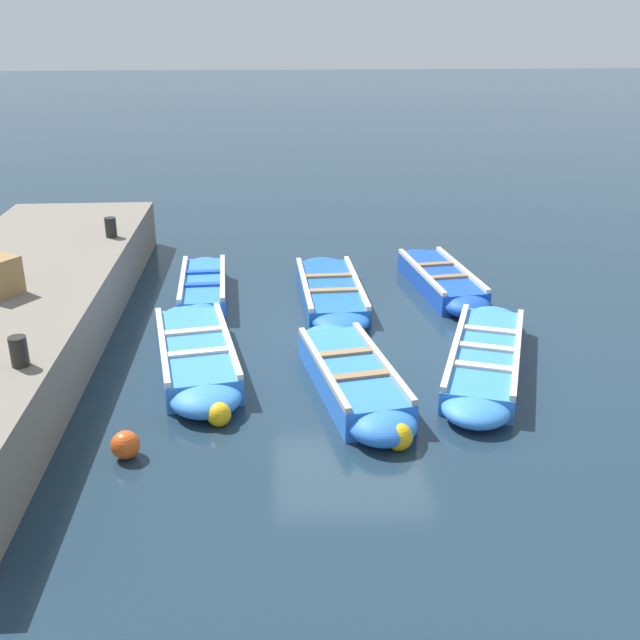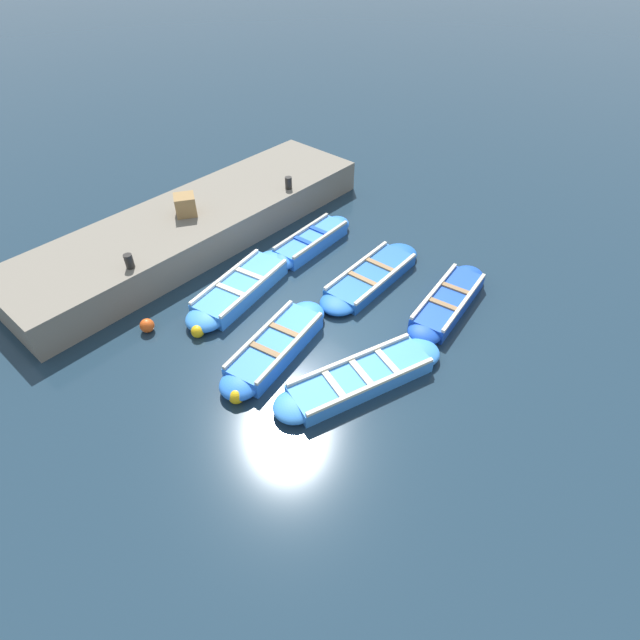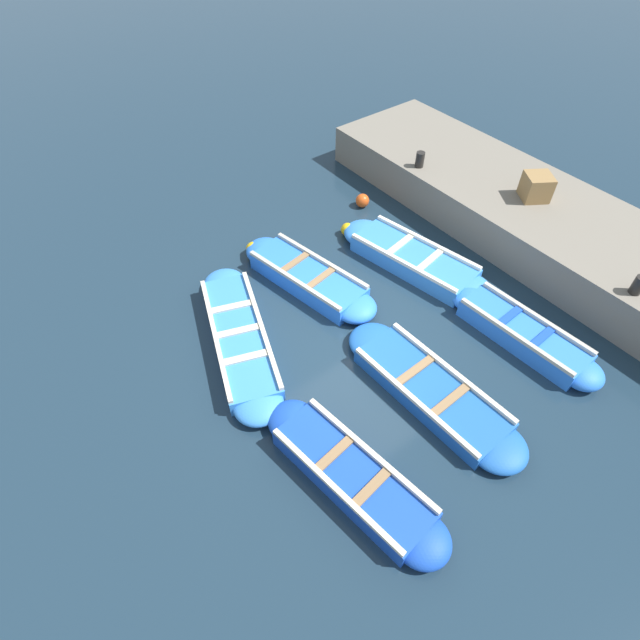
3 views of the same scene
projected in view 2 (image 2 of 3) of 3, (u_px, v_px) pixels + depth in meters
name	position (u px, v px, depth m)	size (l,w,h in m)	color
ground_plane	(335.00, 317.00, 11.74)	(120.00, 120.00, 0.00)	#1C303F
boat_bow_out	(448.00, 302.00, 11.86)	(1.19, 3.40, 0.41)	#1947B7
boat_tucked	(361.00, 378.00, 10.08)	(2.07, 3.90, 0.39)	#3884E0
boat_far_corner	(311.00, 241.00, 13.81)	(0.89, 3.12, 0.43)	blue
boat_mid_row	(241.00, 288.00, 12.26)	(1.52, 3.67, 0.43)	#3884E0
boat_alongside	(371.00, 277.00, 12.66)	(1.09, 3.66, 0.35)	#1E59AD
boat_inner_gap	(276.00, 347.00, 10.72)	(1.40, 3.42, 0.44)	blue
quay_wall	(196.00, 225.00, 13.97)	(2.83, 10.61, 0.91)	slate
bollard_north	(129.00, 261.00, 11.55)	(0.20, 0.20, 0.35)	black
bollard_mid_north	(289.00, 183.00, 14.50)	(0.20, 0.20, 0.35)	black
wooden_crate	(185.00, 205.00, 13.34)	(0.54, 0.54, 0.54)	olive
buoy_orange_near	(147.00, 326.00, 11.26)	(0.32, 0.32, 0.32)	#E05119
buoy_yellow_far	(198.00, 331.00, 11.14)	(0.30, 0.30, 0.30)	#EAB214
buoy_white_drifting	(236.00, 396.00, 9.74)	(0.33, 0.33, 0.33)	#EAB214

